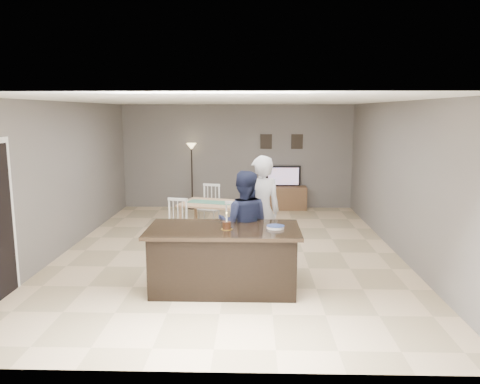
{
  "coord_description": "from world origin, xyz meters",
  "views": [
    {
      "loc": [
        0.41,
        -8.2,
        2.52
      ],
      "look_at": [
        0.19,
        -0.3,
        1.16
      ],
      "focal_mm": 35.0,
      "sensor_mm": 36.0,
      "label": 1
    }
  ],
  "objects_px": {
    "man": "(244,224)",
    "birthday_cake": "(227,225)",
    "dining_table": "(222,209)",
    "plate_stack": "(275,227)",
    "tv_console": "(283,198)",
    "television": "(283,176)",
    "floor_lamp": "(192,158)",
    "woman": "(261,212)",
    "kitchen_island": "(224,258)"
  },
  "relations": [
    {
      "from": "tv_console",
      "to": "floor_lamp",
      "type": "xyz_separation_m",
      "value": [
        -2.37,
        0.02,
        1.03
      ]
    },
    {
      "from": "television",
      "to": "woman",
      "type": "distance_m",
      "value": 4.71
    },
    {
      "from": "television",
      "to": "birthday_cake",
      "type": "xyz_separation_m",
      "value": [
        -1.15,
        -5.72,
        0.09
      ]
    },
    {
      "from": "woman",
      "to": "man",
      "type": "relative_size",
      "value": 1.11
    },
    {
      "from": "tv_console",
      "to": "birthday_cake",
      "type": "height_order",
      "value": "birthday_cake"
    },
    {
      "from": "tv_console",
      "to": "television",
      "type": "xyz_separation_m",
      "value": [
        0.0,
        0.07,
        0.56
      ]
    },
    {
      "from": "kitchen_island",
      "to": "woman",
      "type": "distance_m",
      "value": 1.21
    },
    {
      "from": "plate_stack",
      "to": "dining_table",
      "type": "xyz_separation_m",
      "value": [
        -0.92,
        2.57,
        -0.3
      ]
    },
    {
      "from": "tv_console",
      "to": "plate_stack",
      "type": "distance_m",
      "value": 5.63
    },
    {
      "from": "kitchen_island",
      "to": "man",
      "type": "xyz_separation_m",
      "value": [
        0.28,
        0.55,
        0.37
      ]
    },
    {
      "from": "woman",
      "to": "dining_table",
      "type": "xyz_separation_m",
      "value": [
        -0.73,
        1.59,
        -0.3
      ]
    },
    {
      "from": "television",
      "to": "plate_stack",
      "type": "height_order",
      "value": "television"
    },
    {
      "from": "woman",
      "to": "plate_stack",
      "type": "relative_size",
      "value": 7.29
    },
    {
      "from": "television",
      "to": "plate_stack",
      "type": "distance_m",
      "value": 5.67
    },
    {
      "from": "woman",
      "to": "birthday_cake",
      "type": "bearing_deg",
      "value": 49.16
    },
    {
      "from": "floor_lamp",
      "to": "kitchen_island",
      "type": "bearing_deg",
      "value": -78.13
    },
    {
      "from": "plate_stack",
      "to": "floor_lamp",
      "type": "relative_size",
      "value": 0.15
    },
    {
      "from": "tv_console",
      "to": "television",
      "type": "relative_size",
      "value": 1.31
    },
    {
      "from": "man",
      "to": "birthday_cake",
      "type": "relative_size",
      "value": 6.71
    },
    {
      "from": "plate_stack",
      "to": "floor_lamp",
      "type": "xyz_separation_m",
      "value": [
        -1.91,
        5.6,
        0.41
      ]
    },
    {
      "from": "tv_console",
      "to": "man",
      "type": "distance_m",
      "value": 5.13
    },
    {
      "from": "birthday_cake",
      "to": "television",
      "type": "bearing_deg",
      "value": 78.62
    },
    {
      "from": "man",
      "to": "plate_stack",
      "type": "distance_m",
      "value": 0.73
    },
    {
      "from": "kitchen_island",
      "to": "television",
      "type": "distance_m",
      "value": 5.78
    },
    {
      "from": "woman",
      "to": "birthday_cake",
      "type": "distance_m",
      "value": 1.16
    },
    {
      "from": "woman",
      "to": "floor_lamp",
      "type": "relative_size",
      "value": 1.07
    },
    {
      "from": "woman",
      "to": "man",
      "type": "height_order",
      "value": "woman"
    },
    {
      "from": "tv_console",
      "to": "plate_stack",
      "type": "xyz_separation_m",
      "value": [
        -0.47,
        -5.58,
        0.62
      ]
    },
    {
      "from": "man",
      "to": "dining_table",
      "type": "distance_m",
      "value": 2.07
    },
    {
      "from": "kitchen_island",
      "to": "tv_console",
      "type": "relative_size",
      "value": 1.79
    },
    {
      "from": "man",
      "to": "plate_stack",
      "type": "height_order",
      "value": "man"
    },
    {
      "from": "birthday_cake",
      "to": "woman",
      "type": "bearing_deg",
      "value": 64.96
    },
    {
      "from": "kitchen_island",
      "to": "dining_table",
      "type": "xyz_separation_m",
      "value": [
        -0.19,
        2.56,
        0.17
      ]
    },
    {
      "from": "television",
      "to": "man",
      "type": "distance_m",
      "value": 5.17
    },
    {
      "from": "birthday_cake",
      "to": "plate_stack",
      "type": "relative_size",
      "value": 0.97
    },
    {
      "from": "tv_console",
      "to": "woman",
      "type": "bearing_deg",
      "value": -98.17
    },
    {
      "from": "tv_console",
      "to": "television",
      "type": "distance_m",
      "value": 0.57
    },
    {
      "from": "man",
      "to": "dining_table",
      "type": "height_order",
      "value": "man"
    },
    {
      "from": "dining_table",
      "to": "man",
      "type": "bearing_deg",
      "value": -61.72
    },
    {
      "from": "birthday_cake",
      "to": "dining_table",
      "type": "bearing_deg",
      "value": 95.08
    },
    {
      "from": "dining_table",
      "to": "floor_lamp",
      "type": "bearing_deg",
      "value": 123.45
    },
    {
      "from": "floor_lamp",
      "to": "dining_table",
      "type": "bearing_deg",
      "value": -71.91
    },
    {
      "from": "television",
      "to": "man",
      "type": "relative_size",
      "value": 0.55
    },
    {
      "from": "birthday_cake",
      "to": "plate_stack",
      "type": "bearing_deg",
      "value": 5.94
    },
    {
      "from": "tv_console",
      "to": "woman",
      "type": "height_order",
      "value": "woman"
    },
    {
      "from": "kitchen_island",
      "to": "tv_console",
      "type": "bearing_deg",
      "value": 77.84
    },
    {
      "from": "tv_console",
      "to": "television",
      "type": "bearing_deg",
      "value": 90.0
    },
    {
      "from": "television",
      "to": "dining_table",
      "type": "relative_size",
      "value": 0.43
    },
    {
      "from": "birthday_cake",
      "to": "floor_lamp",
      "type": "height_order",
      "value": "floor_lamp"
    },
    {
      "from": "television",
      "to": "plate_stack",
      "type": "relative_size",
      "value": 3.63
    }
  ]
}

